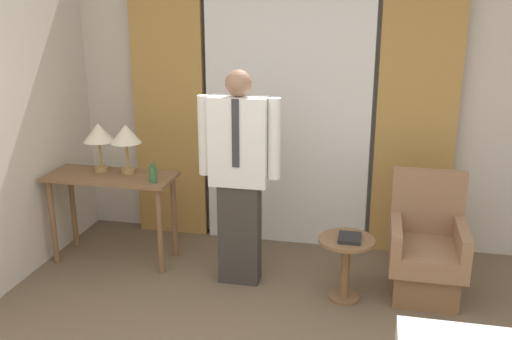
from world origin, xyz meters
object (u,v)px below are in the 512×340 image
table_lamp_left (99,134)px  bottle_near_edge (153,174)px  desk (112,191)px  armchair (426,253)px  side_table (346,258)px  table_lamp_right (126,136)px  person (239,171)px  book (350,238)px

table_lamp_left → bottle_near_edge: (0.57, -0.20, -0.26)m
desk → armchair: size_ratio=1.16×
side_table → table_lamp_right: bearing=169.1°
person → side_table: person is taller
bottle_near_edge → side_table: 1.71m
person → book: bearing=-9.1°
bottle_near_edge → side_table: (1.62, -0.17, -0.52)m
armchair → side_table: bearing=-158.7°
person → side_table: size_ratio=3.42×
person → armchair: 1.61m
desk → table_lamp_left: bearing=146.8°
desk → armchair: 2.69m
table_lamp_right → armchair: bearing=-3.0°
bottle_near_edge → armchair: bottle_near_edge is taller
desk → armchair: armchair is taller
table_lamp_left → table_lamp_right: bearing=0.0°
table_lamp_left → table_lamp_right: 0.25m
person → book: (0.89, -0.14, -0.43)m
person → side_table: bearing=-8.3°
table_lamp_left → armchair: (2.80, -0.13, -0.79)m
table_lamp_right → book: table_lamp_right is taller
book → side_table: bearing=143.7°
bottle_near_edge → armchair: bearing=1.8°
desk → person: (1.19, -0.16, 0.30)m
desk → bottle_near_edge: 0.51m
table_lamp_right → side_table: (1.93, -0.37, -0.78)m
table_lamp_left → armchair: table_lamp_left is taller
book → table_lamp_left: bearing=170.0°
desk → side_table: bearing=-8.0°
table_lamp_left → person: (1.32, -0.25, -0.18)m
table_lamp_right → armchair: table_lamp_right is taller
person → table_lamp_left: bearing=169.4°
person → book: person is taller
desk → book: bearing=-8.3°
desk → side_table: 2.10m
table_lamp_left → side_table: table_lamp_left is taller
desk → bottle_near_edge: size_ratio=6.28×
armchair → bottle_near_edge: bearing=-178.2°
armchair → desk: bearing=179.0°
table_lamp_left → armchair: bearing=-2.7°
desk → table_lamp_left: 0.50m
table_lamp_right → bottle_near_edge: table_lamp_right is taller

